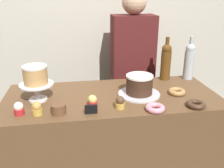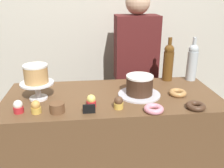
# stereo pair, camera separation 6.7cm
# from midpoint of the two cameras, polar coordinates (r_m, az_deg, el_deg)

# --- Properties ---
(back_wall) EXTENTS (6.00, 0.05, 2.60)m
(back_wall) POSITION_cam_midpoint_polar(r_m,az_deg,el_deg) (2.36, -1.59, 13.89)
(back_wall) COLOR #BCB7A8
(back_wall) RESTS_ON ground_plane
(display_counter) EXTENTS (1.39, 0.61, 0.95)m
(display_counter) POSITION_cam_midpoint_polar(r_m,az_deg,el_deg) (1.84, 1.09, -16.30)
(display_counter) COLOR brown
(display_counter) RESTS_ON ground_plane
(cake_stand_pedestal) EXTENTS (0.21, 0.21, 0.11)m
(cake_stand_pedestal) POSITION_cam_midpoint_polar(r_m,az_deg,el_deg) (1.59, -15.73, -0.78)
(cake_stand_pedestal) COLOR silver
(cake_stand_pedestal) RESTS_ON display_counter
(white_layer_cake) EXTENTS (0.15, 0.15, 0.11)m
(white_layer_cake) POSITION_cam_midpoint_polar(r_m,az_deg,el_deg) (1.56, -16.05, 2.36)
(white_layer_cake) COLOR tan
(white_layer_cake) RESTS_ON cake_stand_pedestal
(silver_serving_platter) EXTENTS (0.27, 0.27, 0.01)m
(silver_serving_platter) POSITION_cam_midpoint_polar(r_m,az_deg,el_deg) (1.62, 7.50, -2.43)
(silver_serving_platter) COLOR silver
(silver_serving_platter) RESTS_ON display_counter
(chocolate_round_cake) EXTENTS (0.17, 0.17, 0.12)m
(chocolate_round_cake) POSITION_cam_midpoint_polar(r_m,az_deg,el_deg) (1.59, 7.62, -0.19)
(chocolate_round_cake) COLOR #3D2619
(chocolate_round_cake) RESTS_ON silver_serving_platter
(wine_bottle_amber) EXTENTS (0.08, 0.08, 0.33)m
(wine_bottle_amber) POSITION_cam_midpoint_polar(r_m,az_deg,el_deg) (1.89, 13.95, 5.04)
(wine_bottle_amber) COLOR #5B3814
(wine_bottle_amber) RESTS_ON display_counter
(wine_bottle_clear) EXTENTS (0.08, 0.08, 0.33)m
(wine_bottle_clear) POSITION_cam_midpoint_polar(r_m,az_deg,el_deg) (1.95, 19.08, 4.96)
(wine_bottle_clear) COLOR #B2BCC1
(wine_bottle_clear) RESTS_ON display_counter
(cupcake_vanilla) EXTENTS (0.06, 0.06, 0.07)m
(cupcake_vanilla) POSITION_cam_midpoint_polar(r_m,az_deg,el_deg) (1.46, -19.70, -5.01)
(cupcake_vanilla) COLOR red
(cupcake_vanilla) RESTS_ON display_counter
(cupcake_chocolate) EXTENTS (0.06, 0.06, 0.07)m
(cupcake_chocolate) POSITION_cam_midpoint_polar(r_m,az_deg,el_deg) (1.42, 2.89, -4.39)
(cupcake_chocolate) COLOR gold
(cupcake_chocolate) RESTS_ON display_counter
(cupcake_lemon) EXTENTS (0.06, 0.06, 0.07)m
(cupcake_lemon) POSITION_cam_midpoint_polar(r_m,az_deg,el_deg) (1.44, -3.51, -3.97)
(cupcake_lemon) COLOR red
(cupcake_lemon) RESTS_ON display_counter
(cupcake_caramel) EXTENTS (0.06, 0.06, 0.07)m
(cupcake_caramel) POSITION_cam_midpoint_polar(r_m,az_deg,el_deg) (1.42, -15.95, -5.19)
(cupcake_caramel) COLOR gold
(cupcake_caramel) RESTS_ON display_counter
(donut_pink) EXTENTS (0.11, 0.11, 0.03)m
(donut_pink) POSITION_cam_midpoint_polar(r_m,az_deg,el_deg) (1.41, 11.02, -5.71)
(donut_pink) COLOR pink
(donut_pink) RESTS_ON display_counter
(donut_maple) EXTENTS (0.11, 0.11, 0.03)m
(donut_maple) POSITION_cam_midpoint_polar(r_m,az_deg,el_deg) (1.67, 16.12, -1.99)
(donut_maple) COLOR #B27F47
(donut_maple) RESTS_ON display_counter
(donut_chocolate) EXTENTS (0.11, 0.11, 0.03)m
(donut_chocolate) POSITION_cam_midpoint_polar(r_m,az_deg,el_deg) (1.51, 20.08, -4.83)
(donut_chocolate) COLOR #472D1E
(donut_chocolate) RESTS_ON display_counter
(cookie_stack) EXTENTS (0.08, 0.08, 0.06)m
(cookie_stack) POSITION_cam_midpoint_polar(r_m,az_deg,el_deg) (1.40, -11.28, -5.42)
(cookie_stack) COLOR brown
(cookie_stack) RESTS_ON display_counter
(price_sign_chalkboard) EXTENTS (0.07, 0.01, 0.05)m
(price_sign_chalkboard) POSITION_cam_midpoint_polar(r_m,az_deg,el_deg) (1.37, -3.94, -5.80)
(price_sign_chalkboard) COLOR black
(price_sign_chalkboard) RESTS_ON display_counter
(barista_figure) EXTENTS (0.36, 0.22, 1.60)m
(barista_figure) POSITION_cam_midpoint_polar(r_m,az_deg,el_deg) (2.21, 6.24, 0.99)
(barista_figure) COLOR black
(barista_figure) RESTS_ON ground_plane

